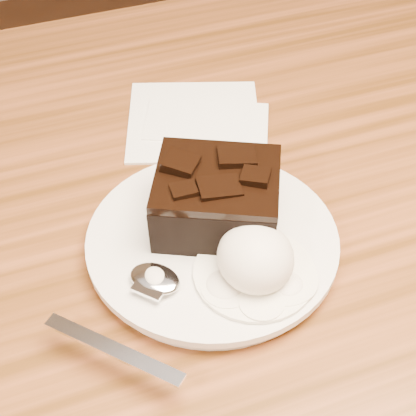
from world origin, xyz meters
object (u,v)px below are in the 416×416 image
object	(u,v)px
plate	(212,244)
napkin	(194,119)
ice_cream_scoop	(256,258)
brownie	(217,201)
spoon	(155,280)

from	to	relation	value
plate	napkin	world-z (taller)	plate
ice_cream_scoop	napkin	bearing A→B (deg)	82.33
napkin	brownie	bearing A→B (deg)	-102.95
spoon	napkin	distance (m)	0.23
plate	brownie	xyz separation A→B (m)	(0.01, 0.02, 0.03)
brownie	napkin	bearing A→B (deg)	77.05
ice_cream_scoop	spoon	size ratio (longest dim) A/B	0.38
plate	brownie	bearing A→B (deg)	58.02
spoon	napkin	world-z (taller)	spoon
napkin	plate	bearing A→B (deg)	-104.89
plate	napkin	size ratio (longest dim) A/B	1.55
plate	spoon	xyz separation A→B (m)	(-0.06, -0.03, 0.01)
spoon	brownie	bearing A→B (deg)	-7.84
brownie	spoon	distance (m)	0.08
spoon	napkin	xyz separation A→B (m)	(0.10, 0.20, -0.02)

